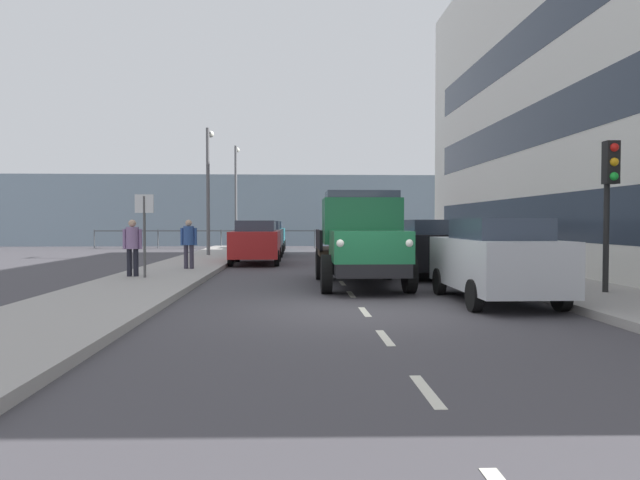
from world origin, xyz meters
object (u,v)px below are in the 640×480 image
Objects in this scene: street_sign at (144,221)px; pedestrian_with_bag at (189,240)px; car_silver_kerbside_near at (495,259)px; car_white_kerbside_2 at (401,242)px; car_teal_oppositeside_2 at (269,235)px; pedestrian_strolling at (132,243)px; car_maroon_kerbside_3 at (379,238)px; car_grey_oppositeside_1 at (264,238)px; truck_vintage_green at (361,241)px; lamp_post_promenade at (209,179)px; car_red_oppositeside_0 at (256,241)px; traffic_light_near at (610,183)px; lamp_post_far at (236,186)px; car_black_kerbside_1 at (431,247)px.

pedestrian_with_bag is at bearing -102.38° from street_sign.
car_silver_kerbside_near is 0.92× the size of car_white_kerbside_2.
car_teal_oppositeside_2 is 1.74× the size of street_sign.
pedestrian_with_bag reaches higher than pedestrian_strolling.
car_maroon_kerbside_3 is 11.58m from pedestrian_with_bag.
car_white_kerbside_2 is 2.80× the size of pedestrian_strolling.
car_grey_oppositeside_1 is at bearing 90.00° from car_teal_oppositeside_2.
car_grey_oppositeside_1 is (3.23, -13.79, -0.28)m from truck_vintage_green.
car_grey_oppositeside_1 is 0.75× the size of lamp_post_promenade.
pedestrian_strolling is at bearing 76.46° from car_grey_oppositeside_1.
car_silver_kerbside_near and car_red_oppositeside_0 have the same top height.
lamp_post_far is (10.38, -24.57, 1.47)m from traffic_light_near.
pedestrian_strolling is at bearing 87.34° from lamp_post_promenade.
car_black_kerbside_1 and car_white_kerbside_2 have the same top height.
car_maroon_kerbside_3 is 5.69m from car_grey_oppositeside_1.
car_grey_oppositeside_1 is at bearing -76.81° from truck_vintage_green.
car_grey_oppositeside_1 is (5.63, -6.45, 0.00)m from car_white_kerbside_2.
street_sign is (10.72, -3.81, -0.79)m from traffic_light_near.
car_grey_oppositeside_1 is at bearing -48.86° from car_white_kerbside_2.
car_white_kerbside_2 is 0.96× the size of car_maroon_kerbside_3.
lamp_post_far reaches higher than pedestrian_strolling.
lamp_post_promenade is at bearing -85.97° from pedestrian_with_bag.
car_red_oppositeside_0 is 7.35m from pedestrian_strolling.
car_red_oppositeside_0 is at bearing -114.51° from pedestrian_with_bag.
traffic_light_near is 26.72m from lamp_post_far.
street_sign reaches higher than pedestrian_strolling.
car_teal_oppositeside_2 is at bearing -48.98° from car_maroon_kerbside_3.
car_white_kerbside_2 is 16.87m from lamp_post_far.
car_red_oppositeside_0 is 7.55m from street_sign.
traffic_light_near reaches higher than car_maroon_kerbside_3.
pedestrian_with_bag is at bearing 90.99° from lamp_post_far.
lamp_post_far is 20.89m from street_sign.
pedestrian_strolling is at bearing 53.05° from car_maroon_kerbside_3.
pedestrian_with_bag is 3.06m from street_sign.
lamp_post_promenade reaches higher than pedestrian_with_bag.
traffic_light_near is at bearing 159.58° from pedestrian_strolling.
street_sign reaches higher than car_white_kerbside_2.
lamp_post_far reaches higher than car_maroon_kerbside_3.
traffic_light_near is (-11.13, 4.15, 1.41)m from pedestrian_strolling.
car_white_kerbside_2 is 1.01× the size of car_grey_oppositeside_1.
street_sign is (0.08, 10.96, -1.99)m from lamp_post_promenade.
car_silver_kerbside_near is 23.03m from car_teal_oppositeside_2.
truck_vintage_green is 1.45× the size of car_black_kerbside_1.
traffic_light_near is (-10.07, 6.74, 1.40)m from pedestrian_with_bag.
street_sign is (8.16, -4.11, 0.79)m from car_silver_kerbside_near.
street_sign is at bearing 78.63° from car_grey_oppositeside_1.
pedestrian_with_bag reaches higher than car_red_oppositeside_0.
car_teal_oppositeside_2 is at bearing -99.36° from pedestrian_strolling.
car_red_oppositeside_0 is at bearing 39.69° from car_maroon_kerbside_3.
lamp_post_far reaches higher than car_red_oppositeside_0.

